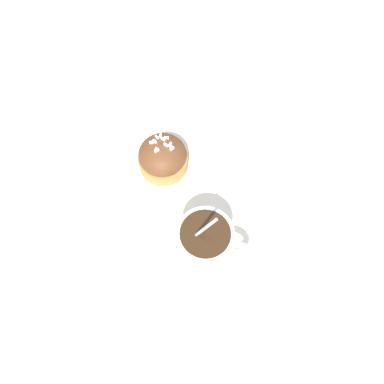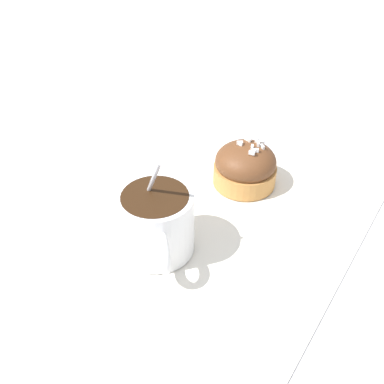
# 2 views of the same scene
# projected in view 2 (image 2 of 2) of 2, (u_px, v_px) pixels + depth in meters

# --- Properties ---
(ground_plane) EXTENTS (3.00, 3.00, 0.00)m
(ground_plane) POSITION_uv_depth(u_px,v_px,m) (213.00, 219.00, 0.52)
(ground_plane) COLOR #B2B2B7
(paper_napkin) EXTENTS (0.37, 0.35, 0.00)m
(paper_napkin) POSITION_uv_depth(u_px,v_px,m) (213.00, 218.00, 0.51)
(paper_napkin) COLOR white
(paper_napkin) RESTS_ON ground_plane
(coffee_cup) EXTENTS (0.08, 0.10, 0.12)m
(coffee_cup) POSITION_uv_depth(u_px,v_px,m) (157.00, 221.00, 0.45)
(coffee_cup) COLOR white
(coffee_cup) RESTS_ON paper_napkin
(frosted_pastry) EXTENTS (0.08, 0.08, 0.06)m
(frosted_pastry) POSITION_uv_depth(u_px,v_px,m) (245.00, 166.00, 0.55)
(frosted_pastry) COLOR #C18442
(frosted_pastry) RESTS_ON paper_napkin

